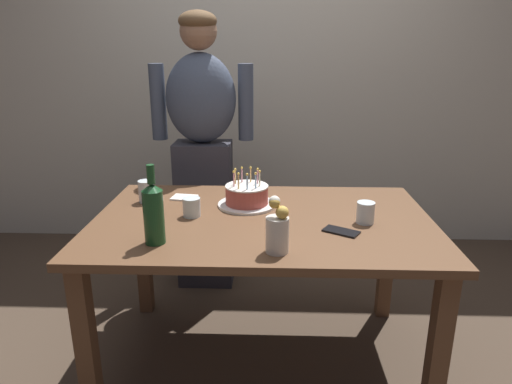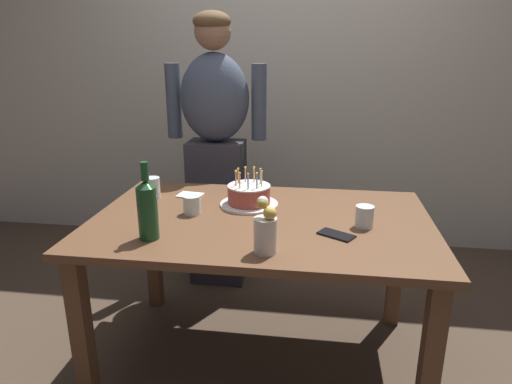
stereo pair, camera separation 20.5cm
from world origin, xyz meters
name	(u,v)px [view 1 (the left image)]	position (x,y,z in m)	size (l,w,h in m)	color
ground_plane	(262,357)	(0.00, 0.00, 0.00)	(10.00, 10.00, 0.00)	#47382B
back_wall	(268,70)	(0.00, 1.55, 1.30)	(5.20, 0.10, 2.60)	beige
dining_table	(262,238)	(0.00, 0.00, 0.64)	(1.50, 0.96, 0.74)	brown
birthday_cake	(247,196)	(-0.08, 0.16, 0.79)	(0.28, 0.28, 0.18)	white
water_glass_near	(192,207)	(-0.32, 0.01, 0.78)	(0.08, 0.08, 0.09)	silver
water_glass_far	(146,191)	(-0.57, 0.20, 0.79)	(0.08, 0.08, 0.11)	silver
water_glass_side	(365,213)	(0.44, -0.04, 0.79)	(0.08, 0.08, 0.09)	silver
wine_bottle	(153,212)	(-0.41, -0.28, 0.87)	(0.08, 0.08, 0.31)	#194723
cell_phone	(341,231)	(0.33, -0.15, 0.74)	(0.14, 0.07, 0.01)	black
napkin_stack	(184,198)	(-0.40, 0.26, 0.74)	(0.12, 0.09, 0.01)	white
flower_vase	(277,229)	(0.06, -0.35, 0.83)	(0.09, 0.09, 0.22)	silver
person_man_bearded	(203,150)	(-0.38, 0.77, 0.87)	(0.61, 0.27, 1.66)	#33333D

